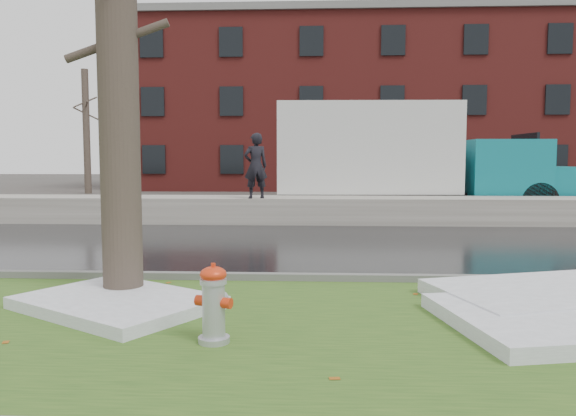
{
  "coord_description": "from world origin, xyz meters",
  "views": [
    {
      "loc": [
        0.05,
        -7.15,
        1.83
      ],
      "look_at": [
        -0.41,
        2.27,
        1.0
      ],
      "focal_mm": 35.0,
      "sensor_mm": 36.0,
      "label": 1
    }
  ],
  "objects_px": {
    "tree": "(117,46)",
    "box_truck": "(401,157)",
    "fire_hydrant": "(214,300)",
    "worker": "(256,166)"
  },
  "relations": [
    {
      "from": "tree",
      "to": "box_truck",
      "type": "distance_m",
      "value": 12.18
    },
    {
      "from": "fire_hydrant",
      "to": "tree",
      "type": "height_order",
      "value": "tree"
    },
    {
      "from": "fire_hydrant",
      "to": "worker",
      "type": "bearing_deg",
      "value": 112.04
    },
    {
      "from": "worker",
      "to": "box_truck",
      "type": "bearing_deg",
      "value": -167.32
    },
    {
      "from": "box_truck",
      "to": "worker",
      "type": "relative_size",
      "value": 6.0
    },
    {
      "from": "box_truck",
      "to": "tree",
      "type": "bearing_deg",
      "value": -117.09
    },
    {
      "from": "fire_hydrant",
      "to": "worker",
      "type": "height_order",
      "value": "worker"
    },
    {
      "from": "tree",
      "to": "box_truck",
      "type": "relative_size",
      "value": 0.59
    },
    {
      "from": "fire_hydrant",
      "to": "box_truck",
      "type": "distance_m",
      "value": 13.29
    },
    {
      "from": "fire_hydrant",
      "to": "worker",
      "type": "distance_m",
      "value": 10.04
    }
  ]
}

